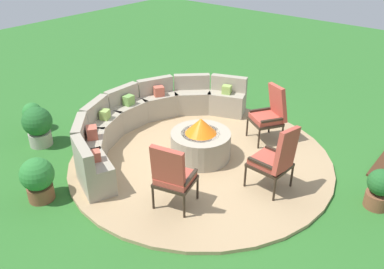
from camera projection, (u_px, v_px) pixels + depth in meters
name	position (u px, v px, depth m)	size (l,w,h in m)	color
ground_plane	(200.00, 160.00, 7.21)	(24.00, 24.00, 0.00)	#2D6B28
patio_circle	(200.00, 158.00, 7.19)	(4.68, 4.68, 0.06)	tan
fire_pit	(201.00, 142.00, 7.03)	(1.07, 1.07, 0.77)	#9E937F
curved_stone_bench	(146.00, 119.00, 7.80)	(4.26, 1.90, 0.82)	#9E937F
lounge_chair_front_left	(172.00, 175.00, 5.67)	(0.68, 0.66, 1.11)	#2D2319
lounge_chair_front_right	(276.00, 158.00, 6.07)	(0.60, 0.62, 1.14)	#2D2319
lounge_chair_back_left	(270.00, 113.00, 7.48)	(0.75, 0.77, 1.12)	#2D2319
potted_plant_0	(38.00, 178.00, 6.02)	(0.51, 0.51, 0.72)	brown
potted_plant_1	(380.00, 188.00, 5.88)	(0.41, 0.41, 0.64)	brown
potted_plant_2	(38.00, 125.00, 7.49)	(0.55, 0.55, 0.78)	#A89E8E
potted_plant_4	(33.00, 116.00, 8.08)	(0.39, 0.39, 0.59)	#A89E8E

